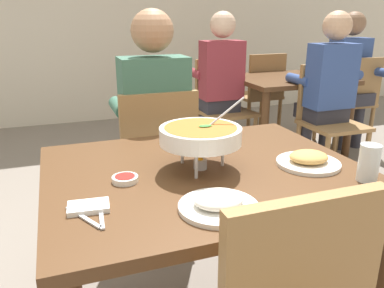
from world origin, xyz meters
name	(u,v)px	position (x,y,z in m)	size (l,w,h in m)	color
dining_table_main	(205,194)	(0.00, 0.00, 0.62)	(1.16, 0.94, 0.73)	#51331C
chair_diner_main	(156,158)	(0.00, 0.76, 0.51)	(0.44, 0.44, 0.90)	olive
diner_main	(153,116)	(0.00, 0.79, 0.75)	(0.40, 0.45, 1.31)	#2D2D38
curry_bowl	(201,136)	(-0.02, 0.01, 0.86)	(0.33, 0.30, 0.26)	silver
rice_plate	(219,203)	(-0.08, -0.31, 0.75)	(0.24, 0.24, 0.06)	white
appetizer_plate	(308,160)	(0.38, -0.10, 0.75)	(0.24, 0.24, 0.06)	white
sauce_dish	(125,179)	(-0.30, -0.02, 0.74)	(0.09, 0.09, 0.02)	white
napkin_folded	(89,207)	(-0.44, -0.18, 0.74)	(0.12, 0.08, 0.02)	white
fork_utensil	(83,217)	(-0.46, -0.23, 0.74)	(0.01, 0.17, 0.01)	silver
spoon_utensil	(101,214)	(-0.41, -0.23, 0.74)	(0.01, 0.17, 0.01)	silver
drink_glass	(369,165)	(0.49, -0.29, 0.79)	(0.07, 0.07, 0.13)	silver
dining_table_far	(289,91)	(1.56, 1.82, 0.60)	(1.00, 0.80, 0.73)	#51331C
chair_bg_left	(352,97)	(2.25, 1.75, 0.51)	(0.47, 0.47, 0.90)	olive
chair_bg_middle	(327,114)	(1.58, 1.28, 0.51)	(0.45, 0.45, 0.90)	olive
chair_bg_right	(221,103)	(0.94, 1.96, 0.51)	(0.49, 0.49, 0.90)	olive
chair_bg_corner	(209,95)	(0.97, 2.33, 0.51)	(0.47, 0.47, 0.90)	olive
chair_bg_window	(261,90)	(1.58, 2.37, 0.51)	(0.45, 0.45, 0.90)	olive
patron_bg_left	(350,73)	(2.22, 1.79, 0.75)	(0.40, 0.45, 1.31)	#2D2D38
patron_bg_middle	(327,85)	(1.56, 1.30, 0.75)	(0.40, 0.45, 1.31)	#2D2D38
patron_bg_right	(220,78)	(0.89, 1.90, 0.75)	(0.40, 0.45, 1.31)	#2D2D38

